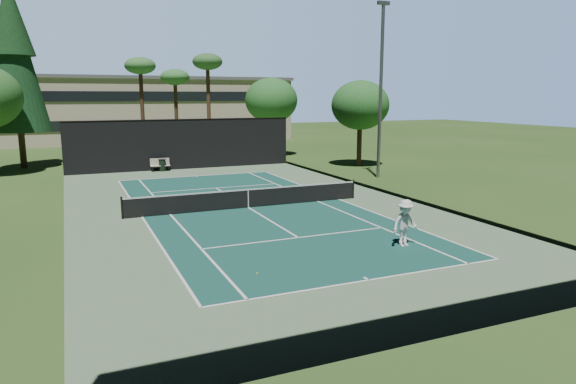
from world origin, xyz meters
The scene contains 21 objects.
ground centered at (0.00, 0.00, 0.00)m, with size 160.00×160.00×0.00m, color #2D4D1D.
apron_slab centered at (0.00, 0.00, 0.01)m, with size 18.00×32.00×0.01m, color #5D7C57.
court_surface centered at (0.00, 0.00, 0.01)m, with size 10.97×23.77×0.01m, color #174A41.
court_lines centered at (0.00, 0.00, 0.02)m, with size 11.07×23.87×0.01m.
tennis_net centered at (0.00, 0.00, 0.56)m, with size 12.90×0.10×1.10m.
fence centered at (0.00, 0.06, 2.01)m, with size 18.04×32.05×4.03m.
player centered at (3.38, -9.11, 0.94)m, with size 1.21×0.70×1.87m, color silver.
tennis_ball_a centered at (-3.10, -9.91, 0.03)m, with size 0.06×0.06×0.06m, color #D4EB35.
tennis_ball_b centered at (-4.34, 1.75, 0.03)m, with size 0.06×0.06×0.06m, color #D2F337.
tennis_ball_c centered at (1.81, 1.92, 0.03)m, with size 0.06×0.06×0.06m, color #D8EC35.
tennis_ball_d centered at (-3.08, 3.08, 0.03)m, with size 0.06×0.06×0.06m, color #E1EE36.
park_bench centered at (-1.99, 15.56, 0.55)m, with size 1.50×0.45×1.02m.
trash_bin centered at (-1.83, 15.46, 0.48)m, with size 0.56×0.56×0.95m.
pine_tree centered at (-12.00, 22.00, 9.55)m, with size 4.80×4.80×15.00m.
palm_a centered at (-2.00, 24.00, 8.19)m, with size 2.80×2.80×9.32m.
palm_b centered at (1.50, 26.00, 7.36)m, with size 2.80×2.80×8.42m.
palm_c centered at (4.00, 23.00, 8.60)m, with size 2.80×2.80×9.77m.
decid_tree_a centered at (10.00, 22.00, 5.42)m, with size 5.12×5.12×7.62m.
decid_tree_b centered at (14.00, 12.00, 5.08)m, with size 4.80×4.80×7.14m.
campus_building centered at (0.00, 45.98, 4.21)m, with size 40.50×12.50×8.30m.
light_pole centered at (12.00, 6.00, 6.46)m, with size 0.90×0.25×12.22m.
Camera 1 is at (-8.59, -25.25, 5.84)m, focal length 32.00 mm.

